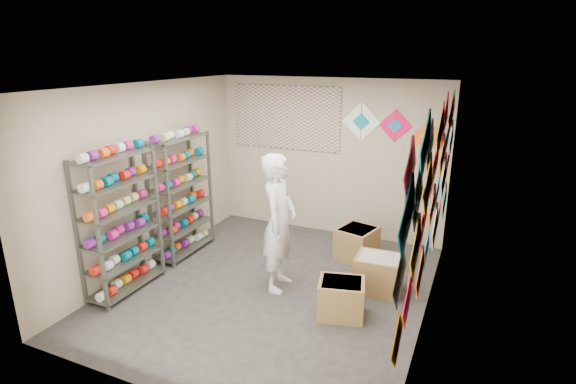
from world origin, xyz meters
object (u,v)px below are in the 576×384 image
at_px(shelf_rack_back, 181,196).
at_px(shopkeeper, 279,223).
at_px(carton_b, 378,274).
at_px(shelf_rack_front, 120,224).
at_px(carton_a, 341,298).
at_px(carton_c, 357,243).

xyz_separation_m(shelf_rack_back, shopkeeper, (1.85, -0.38, -0.01)).
bearing_deg(shelf_rack_back, carton_b, 1.06).
xyz_separation_m(shelf_rack_front, shopkeeper, (1.85, 0.92, -0.01)).
bearing_deg(carton_b, carton_a, -112.08).
distance_m(shopkeeper, carton_a, 1.26).
height_order(shelf_rack_front, carton_a, shelf_rack_front).
height_order(shopkeeper, carton_a, shopkeeper).
xyz_separation_m(shelf_rack_front, carton_b, (3.12, 1.36, -0.70)).
distance_m(shelf_rack_front, carton_a, 2.99).
xyz_separation_m(shelf_rack_back, carton_a, (2.84, -0.72, -0.72)).
distance_m(shelf_rack_front, carton_b, 3.47).
bearing_deg(carton_a, carton_b, 56.46).
bearing_deg(carton_b, carton_c, 119.58).
relative_size(shopkeeper, carton_c, 3.28).
bearing_deg(shelf_rack_front, shopkeeper, 26.32).
xyz_separation_m(carton_a, carton_b, (0.28, 0.78, 0.02)).
height_order(shelf_rack_back, shopkeeper, shelf_rack_back).
distance_m(shelf_rack_back, carton_c, 2.83).
distance_m(carton_a, carton_b, 0.83).
xyz_separation_m(shelf_rack_front, carton_a, (2.84, 0.58, -0.72)).
bearing_deg(shelf_rack_back, shopkeeper, -11.70).
xyz_separation_m(shelf_rack_back, carton_c, (2.58, 0.91, -0.70)).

